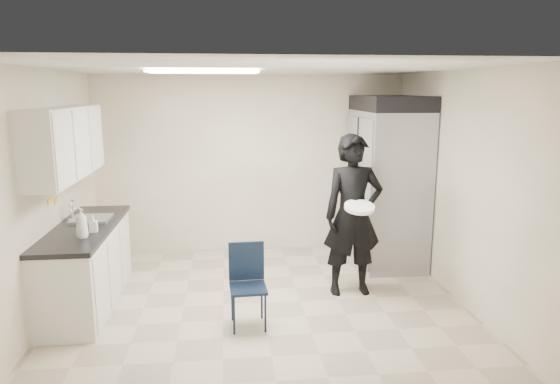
{
  "coord_description": "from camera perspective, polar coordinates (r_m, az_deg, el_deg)",
  "views": [
    {
      "loc": [
        -0.37,
        -5.29,
        2.38
      ],
      "look_at": [
        0.23,
        0.2,
        1.24
      ],
      "focal_mm": 32.0,
      "sensor_mm": 36.0,
      "label": 1
    }
  ],
  "objects": [
    {
      "name": "folding_chair",
      "position": [
        5.13,
        -3.66,
        -10.92
      ],
      "size": [
        0.38,
        0.38,
        0.82
      ],
      "primitive_type": "cube",
      "rotation": [
        0.0,
        0.0,
        0.04
      ],
      "color": "black",
      "rests_on": "floor"
    },
    {
      "name": "soap_bottle_a",
      "position": [
        5.4,
        -21.74,
        -3.31
      ],
      "size": [
        0.17,
        0.17,
        0.31
      ],
      "primitive_type": "imported",
      "rotation": [
        0.0,
        0.0,
        0.67
      ],
      "color": "white",
      "rests_on": "countertop"
    },
    {
      "name": "sink",
      "position": [
        6.14,
        -20.74,
        -3.38
      ],
      "size": [
        0.42,
        0.4,
        0.14
      ],
      "primitive_type": "cube",
      "color": "gray",
      "rests_on": "countertop"
    },
    {
      "name": "ceiling",
      "position": [
        5.31,
        -2.26,
        14.0
      ],
      "size": [
        4.5,
        4.5,
        0.0
      ],
      "primitive_type": "plane",
      "rotation": [
        3.14,
        0.0,
        0.0
      ],
      "color": "silver",
      "rests_on": "back_wall"
    },
    {
      "name": "soap_bottle_b",
      "position": [
        5.59,
        -20.58,
        -3.42
      ],
      "size": [
        0.09,
        0.09,
        0.18
      ],
      "primitive_type": "imported",
      "rotation": [
        0.0,
        0.0,
        0.1
      ],
      "color": "silver",
      "rests_on": "countertop"
    },
    {
      "name": "countertop",
      "position": [
        5.91,
        -21.54,
        -3.86
      ],
      "size": [
        0.64,
        1.95,
        0.05
      ],
      "primitive_type": "cube",
      "color": "black",
      "rests_on": "lower_counter"
    },
    {
      "name": "commercial_fridge",
      "position": [
        7.05,
        12.1,
        0.49
      ],
      "size": [
        0.8,
        1.35,
        2.1
      ],
      "primitive_type": "cube",
      "color": "gray",
      "rests_on": "floor"
    },
    {
      "name": "towel_dispenser",
      "position": [
        6.92,
        -21.05,
        4.54
      ],
      "size": [
        0.22,
        0.3,
        0.35
      ],
      "primitive_type": "cube",
      "color": "black",
      "rests_on": "left_wall"
    },
    {
      "name": "man_tuxedo",
      "position": [
        5.86,
        8.34,
        -2.67
      ],
      "size": [
        0.7,
        0.48,
        1.89
      ],
      "primitive_type": "imported",
      "rotation": [
        0.0,
        0.0,
        0.02
      ],
      "color": "black",
      "rests_on": "floor"
    },
    {
      "name": "right_wall",
      "position": [
        6.0,
        19.8,
        0.57
      ],
      "size": [
        0.0,
        4.0,
        4.0
      ],
      "primitive_type": "plane",
      "rotation": [
        1.57,
        0.0,
        -1.57
      ],
      "color": "beige",
      "rests_on": "floor"
    },
    {
      "name": "bucket_lid",
      "position": [
        5.59,
        9.08,
        -1.73
      ],
      "size": [
        0.35,
        0.35,
        0.04
      ],
      "primitive_type": "cylinder",
      "rotation": [
        0.0,
        0.0,
        0.02
      ],
      "color": "silver",
      "rests_on": "man_tuxedo"
    },
    {
      "name": "faucet",
      "position": [
        6.16,
        -22.64,
        -2.04
      ],
      "size": [
        0.02,
        0.02,
        0.24
      ],
      "primitive_type": "cylinder",
      "color": "silver",
      "rests_on": "countertop"
    },
    {
      "name": "notice_sticker_left",
      "position": [
        5.82,
        -24.82,
        -0.94
      ],
      "size": [
        0.0,
        0.12,
        0.07
      ],
      "primitive_type": "cube",
      "color": "yellow",
      "rests_on": "left_wall"
    },
    {
      "name": "lower_counter",
      "position": [
        6.04,
        -21.21,
        -8.03
      ],
      "size": [
        0.6,
        1.9,
        0.86
      ],
      "primitive_type": "cube",
      "color": "silver",
      "rests_on": "floor"
    },
    {
      "name": "ceiling_panel",
      "position": [
        5.7,
        -8.74,
        13.41
      ],
      "size": [
        1.2,
        0.6,
        0.02
      ],
      "primitive_type": "cube",
      "color": "white",
      "rests_on": "ceiling"
    },
    {
      "name": "upper_cabinets",
      "position": [
        5.78,
        -23.43,
        5.17
      ],
      "size": [
        0.35,
        1.8,
        0.75
      ],
      "primitive_type": "cube",
      "color": "silver",
      "rests_on": "left_wall"
    },
    {
      "name": "left_wall",
      "position": [
        5.72,
        -25.26,
        -0.38
      ],
      "size": [
        0.0,
        4.0,
        4.0
      ],
      "primitive_type": "plane",
      "rotation": [
        1.57,
        0.0,
        1.57
      ],
      "color": "beige",
      "rests_on": "floor"
    },
    {
      "name": "floor",
      "position": [
        5.81,
        -2.05,
        -12.54
      ],
      "size": [
        4.5,
        4.5,
        0.0
      ],
      "primitive_type": "plane",
      "color": "tan",
      "rests_on": "ground"
    },
    {
      "name": "back_wall",
      "position": [
        7.38,
        -3.26,
        3.19
      ],
      "size": [
        4.5,
        0.0,
        4.5
      ],
      "primitive_type": "plane",
      "rotation": [
        1.57,
        0.0,
        0.0
      ],
      "color": "beige",
      "rests_on": "floor"
    },
    {
      "name": "notice_sticker_right",
      "position": [
        6.02,
        -24.2,
        -0.91
      ],
      "size": [
        0.0,
        0.12,
        0.07
      ],
      "primitive_type": "cube",
      "color": "yellow",
      "rests_on": "left_wall"
    },
    {
      "name": "fridge_compressor",
      "position": [
        6.93,
        12.51,
        9.86
      ],
      "size": [
        0.8,
        1.35,
        0.2
      ],
      "primitive_type": "cube",
      "color": "black",
      "rests_on": "commercial_fridge"
    }
  ]
}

